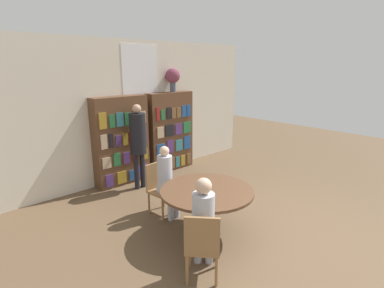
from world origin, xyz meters
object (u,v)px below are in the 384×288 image
Objects in this scene: chair_near_camera at (202,244)px; chair_left_side at (160,186)px; seated_reader_right at (203,219)px; librarian_standing at (138,137)px; flower_vase at (173,77)px; bookshelf_left at (121,141)px; reading_table at (207,196)px; bookshelf_right at (170,132)px; seated_reader_left at (167,178)px.

chair_near_camera and chair_left_side have the same top height.
seated_reader_right is 2.88m from librarian_standing.
chair_left_side is 1.68m from seated_reader_right.
librarian_standing reaches higher than seated_reader_right.
flower_vase reaches higher than seated_reader_right.
bookshelf_left is 1.71m from chair_left_side.
bookshelf_right is at bearing 61.64° from reading_table.
flower_vase reaches higher than chair_left_side.
bookshelf_left is 2.68m from reading_table.
chair_left_side is at bearing -106.31° from librarian_standing.
bookshelf_left reaches higher than reading_table.
bookshelf_left is at bearing 87.21° from reading_table.
librarian_standing is (0.31, 1.32, 0.40)m from seated_reader_left.
bookshelf_left reaches higher than chair_near_camera.
bookshelf_left is 1.85m from seated_reader_left.
chair_near_camera is 0.73× the size of seated_reader_left.
seated_reader_right is (-0.76, -3.22, -0.22)m from bookshelf_left.
chair_near_camera is 0.28m from seated_reader_right.
flower_vase is 0.39× the size of reading_table.
seated_reader_right is 0.71× the size of librarian_standing.
bookshelf_left is 2.12× the size of chair_left_side.
bookshelf_right is at bearing -135.80° from seated_reader_left.
flower_vase is at bearing 0.19° from bookshelf_left.
seated_reader_left is at bearing 90.00° from chair_left_side.
bookshelf_right is 3.04m from reading_table.
bookshelf_right is 1.50× the size of seated_reader_right.
flower_vase reaches higher than reading_table.
bookshelf_right is 2.12× the size of chair_left_side.
chair_near_camera is (-2.32, -3.35, -1.72)m from flower_vase.
librarian_standing is at bearing 83.99° from reading_table.
seated_reader_left is (-1.64, -1.83, -1.53)m from flower_vase.
flower_vase is (0.12, 0.01, 1.28)m from bookshelf_right.
flower_vase is 0.43× the size of seated_reader_right.
bookshelf_right is 1.36× the size of reading_table.
reading_table is 0.85m from seated_reader_right.
chair_left_side is at bearing -135.26° from flower_vase.
librarian_standing is (0.99, 2.84, 0.59)m from chair_near_camera.
flower_vase is 1.82m from librarian_standing.
flower_vase is 2.90m from chair_left_side.
librarian_standing is (0.23, 2.16, 0.46)m from reading_table.
flower_vase is at bearing 59.75° from reading_table.
chair_left_side is (-1.66, -1.64, -1.72)m from flower_vase.
seated_reader_right is (-0.63, -0.57, 0.09)m from reading_table.
chair_near_camera is 1.00× the size of chair_left_side.
flower_vase reaches higher than librarian_standing.
seated_reader_right is (-0.52, -1.58, 0.22)m from chair_left_side.
seated_reader_left reaches higher than chair_near_camera.
chair_near_camera is at bearing -123.32° from bookshelf_right.
chair_near_camera is 0.71× the size of seated_reader_right.
seated_reader_right reaches higher than chair_near_camera.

